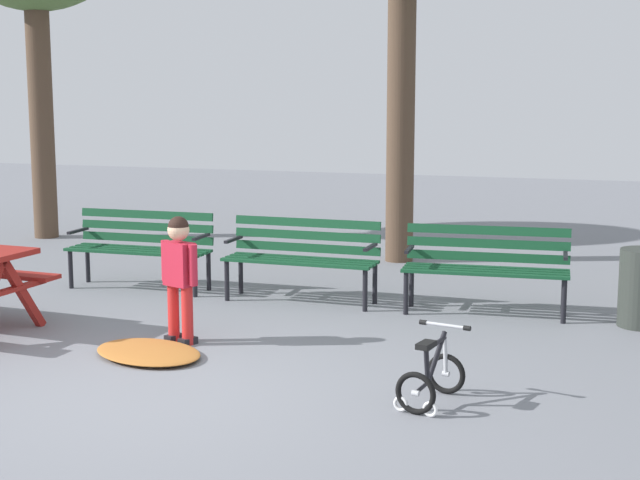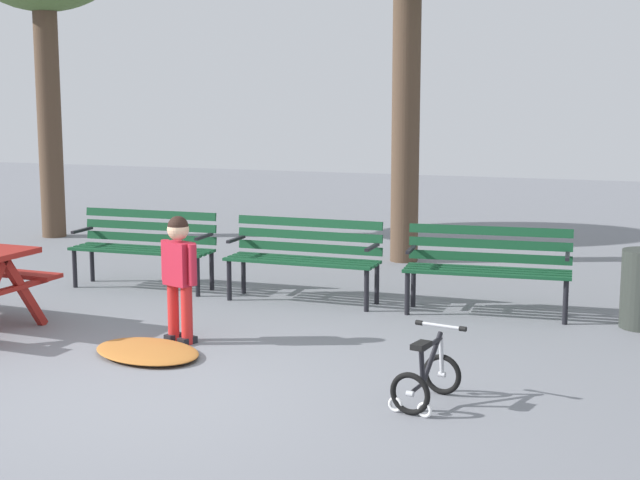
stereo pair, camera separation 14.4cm
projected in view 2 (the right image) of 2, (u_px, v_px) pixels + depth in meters
name	position (u px, v px, depth m)	size (l,w,h in m)	color
ground	(138.00, 394.00, 6.94)	(36.00, 36.00, 0.00)	slate
park_bench_far_left	(145.00, 242.00, 10.58)	(1.61, 0.49, 0.85)	#144728
park_bench_left	(305.00, 252.00, 9.91)	(1.61, 0.47, 0.85)	#144728
park_bench_right	(488.00, 263.00, 9.34)	(1.63, 0.58, 0.85)	#144728
child_standing	(179.00, 268.00, 8.25)	(0.40, 0.25, 1.11)	red
kids_bicycle	(426.00, 377.00, 6.68)	(0.46, 0.61, 0.54)	black
leaf_pile	(147.00, 351.00, 7.94)	(1.02, 0.71, 0.07)	#B26B2D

